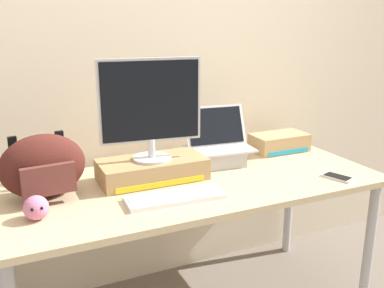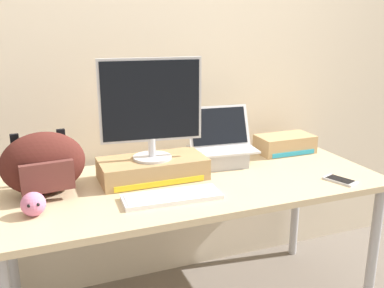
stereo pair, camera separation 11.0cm
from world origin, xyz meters
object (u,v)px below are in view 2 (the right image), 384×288
at_px(coffee_mug, 35,170).
at_px(plush_toy, 33,204).
at_px(messenger_backpack, 44,164).
at_px(toner_box_cyan, 285,144).
at_px(toner_box_yellow, 153,169).
at_px(open_laptop, 222,152).
at_px(external_keyboard, 172,197).
at_px(desktop_monitor, 151,107).
at_px(cell_phone, 340,180).

distance_m(coffee_mug, plush_toy, 0.43).
xyz_separation_m(messenger_backpack, toner_box_cyan, (1.32, 0.15, -0.09)).
bearing_deg(messenger_backpack, coffee_mug, 94.68).
height_order(toner_box_yellow, open_laptop, open_laptop).
xyz_separation_m(coffee_mug, plush_toy, (-0.02, -0.43, 0.00)).
bearing_deg(open_laptop, external_keyboard, -133.88).
height_order(desktop_monitor, plush_toy, desktop_monitor).
bearing_deg(toner_box_cyan, open_laptop, -171.69).
height_order(external_keyboard, toner_box_cyan, toner_box_cyan).
xyz_separation_m(toner_box_yellow, plush_toy, (-0.55, -0.23, -0.00)).
distance_m(open_laptop, external_keyboard, 0.53).
distance_m(toner_box_yellow, cell_phone, 0.89).
height_order(toner_box_yellow, messenger_backpack, messenger_backpack).
relative_size(toner_box_yellow, plush_toy, 5.25).
relative_size(messenger_backpack, plush_toy, 3.89).
distance_m(messenger_backpack, plush_toy, 0.24).
bearing_deg(external_keyboard, toner_box_yellow, 93.85).
height_order(plush_toy, toner_box_cyan, toner_box_cyan).
bearing_deg(cell_phone, external_keyboard, 153.40).
xyz_separation_m(cell_phone, plush_toy, (-1.36, 0.14, 0.04)).
relative_size(open_laptop, messenger_backpack, 0.95).
relative_size(open_laptop, coffee_mug, 2.77).
bearing_deg(cell_phone, coffee_mug, 136.80).
relative_size(coffee_mug, toner_box_cyan, 0.40).
bearing_deg(cell_phone, messenger_backpack, 144.79).
xyz_separation_m(toner_box_yellow, coffee_mug, (-0.53, 0.21, -0.01)).
distance_m(toner_box_yellow, coffee_mug, 0.57).
bearing_deg(plush_toy, open_laptop, 17.40).
xyz_separation_m(toner_box_yellow, open_laptop, (0.40, 0.07, 0.02)).
bearing_deg(cell_phone, toner_box_cyan, 68.22).
bearing_deg(plush_toy, toner_box_cyan, 14.66).
distance_m(coffee_mug, cell_phone, 1.46).
distance_m(external_keyboard, cell_phone, 0.82).
bearing_deg(toner_box_yellow, coffee_mug, 158.52).
height_order(desktop_monitor, messenger_backpack, desktop_monitor).
height_order(external_keyboard, plush_toy, plush_toy).
xyz_separation_m(desktop_monitor, plush_toy, (-0.55, -0.22, -0.30)).
relative_size(cell_phone, plush_toy, 1.73).
bearing_deg(toner_box_yellow, toner_box_cyan, 9.28).
relative_size(toner_box_yellow, desktop_monitor, 1.06).
xyz_separation_m(messenger_backpack, cell_phone, (1.31, -0.35, -0.13)).
xyz_separation_m(messenger_backpack, coffee_mug, (-0.04, 0.22, -0.09)).
height_order(desktop_monitor, coffee_mug, desktop_monitor).
height_order(open_laptop, external_keyboard, open_laptop).
height_order(messenger_backpack, plush_toy, messenger_backpack).
bearing_deg(coffee_mug, external_keyboard, -42.04).
bearing_deg(coffee_mug, toner_box_yellow, -21.48).
bearing_deg(external_keyboard, toner_box_cyan, 29.29).
distance_m(toner_box_yellow, desktop_monitor, 0.30).
height_order(toner_box_yellow, desktop_monitor, desktop_monitor).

